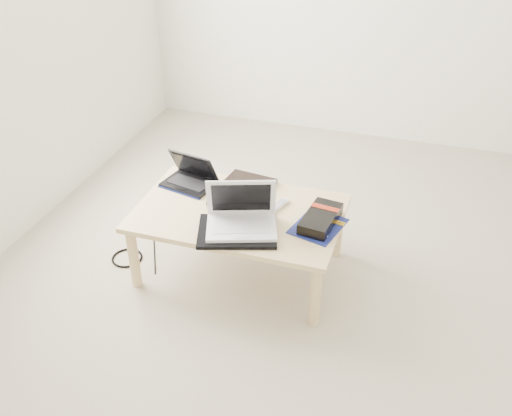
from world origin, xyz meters
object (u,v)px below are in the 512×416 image
(gpu_box, at_px, (321,219))
(white_laptop, at_px, (241,217))
(coffee_table, at_px, (239,218))
(netbook, at_px, (190,178))

(gpu_box, bearing_deg, white_laptop, -157.00)
(coffee_table, height_order, netbook, netbook)
(netbook, bearing_deg, gpu_box, -12.04)
(coffee_table, distance_m, netbook, 0.41)
(coffee_table, distance_m, white_laptop, 0.20)
(coffee_table, bearing_deg, white_laptop, -66.12)
(coffee_table, xyz_separation_m, gpu_box, (0.44, 0.01, 0.08))
(coffee_table, bearing_deg, gpu_box, 1.19)
(white_laptop, distance_m, gpu_box, 0.41)
(white_laptop, bearing_deg, gpu_box, 23.00)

